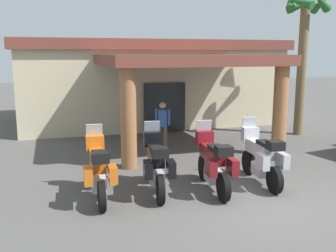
{
  "coord_description": "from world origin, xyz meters",
  "views": [
    {
      "loc": [
        -4.21,
        -7.49,
        3.31
      ],
      "look_at": [
        -1.21,
        3.22,
        1.2
      ],
      "focal_mm": 40.94,
      "sensor_mm": 36.0,
      "label": 1
    }
  ],
  "objects_px": {
    "motorcycle_silver": "(262,157)",
    "motorcycle_orange": "(98,169)",
    "palm_tree_near_portico": "(304,36)",
    "motel_building": "(147,80)",
    "motorcycle_maroon": "(214,162)",
    "pedestrian": "(163,122)",
    "motorcycle_black": "(156,164)"
  },
  "relations": [
    {
      "from": "motorcycle_orange",
      "to": "pedestrian",
      "type": "distance_m",
      "value": 4.81
    },
    {
      "from": "motorcycle_maroon",
      "to": "palm_tree_near_portico",
      "type": "distance_m",
      "value": 8.54
    },
    {
      "from": "motorcycle_silver",
      "to": "pedestrian",
      "type": "height_order",
      "value": "pedestrian"
    },
    {
      "from": "motorcycle_maroon",
      "to": "pedestrian",
      "type": "xyz_separation_m",
      "value": [
        -0.17,
        4.22,
        0.27
      ]
    },
    {
      "from": "motorcycle_orange",
      "to": "motorcycle_silver",
      "type": "xyz_separation_m",
      "value": [
        4.15,
        -0.05,
        0.0
      ]
    },
    {
      "from": "motorcycle_black",
      "to": "motorcycle_silver",
      "type": "relative_size",
      "value": 1.0
    },
    {
      "from": "pedestrian",
      "to": "palm_tree_near_portico",
      "type": "xyz_separation_m",
      "value": [
        6.08,
        0.99,
        3.03
      ]
    },
    {
      "from": "motorcycle_silver",
      "to": "palm_tree_near_portico",
      "type": "distance_m",
      "value": 7.56
    },
    {
      "from": "motorcycle_silver",
      "to": "pedestrian",
      "type": "bearing_deg",
      "value": 24.79
    },
    {
      "from": "motorcycle_maroon",
      "to": "motorcycle_orange",
      "type": "bearing_deg",
      "value": 90.53
    },
    {
      "from": "pedestrian",
      "to": "palm_tree_near_portico",
      "type": "bearing_deg",
      "value": -54.11
    },
    {
      "from": "motorcycle_black",
      "to": "motorcycle_maroon",
      "type": "bearing_deg",
      "value": -92.81
    },
    {
      "from": "motel_building",
      "to": "motorcycle_orange",
      "type": "distance_m",
      "value": 10.79
    },
    {
      "from": "motel_building",
      "to": "motorcycle_maroon",
      "type": "relative_size",
      "value": 5.6
    },
    {
      "from": "motorcycle_orange",
      "to": "pedestrian",
      "type": "xyz_separation_m",
      "value": [
        2.6,
        4.04,
        0.27
      ]
    },
    {
      "from": "motorcycle_maroon",
      "to": "pedestrian",
      "type": "distance_m",
      "value": 4.23
    },
    {
      "from": "motel_building",
      "to": "motorcycle_orange",
      "type": "height_order",
      "value": "motel_building"
    },
    {
      "from": "motorcycle_black",
      "to": "pedestrian",
      "type": "bearing_deg",
      "value": -10.12
    },
    {
      "from": "motorcycle_orange",
      "to": "motorcycle_black",
      "type": "height_order",
      "value": "same"
    },
    {
      "from": "motel_building",
      "to": "motorcycle_orange",
      "type": "bearing_deg",
      "value": -109.97
    },
    {
      "from": "motorcycle_orange",
      "to": "palm_tree_near_portico",
      "type": "height_order",
      "value": "palm_tree_near_portico"
    },
    {
      "from": "motorcycle_orange",
      "to": "pedestrian",
      "type": "relative_size",
      "value": 1.32
    },
    {
      "from": "motel_building",
      "to": "motorcycle_black",
      "type": "bearing_deg",
      "value": -102.76
    },
    {
      "from": "motel_building",
      "to": "palm_tree_near_portico",
      "type": "distance_m",
      "value": 7.62
    },
    {
      "from": "palm_tree_near_portico",
      "to": "motel_building",
      "type": "bearing_deg",
      "value": 135.82
    },
    {
      "from": "palm_tree_near_portico",
      "to": "motorcycle_black",
      "type": "bearing_deg",
      "value": -145.71
    },
    {
      "from": "motel_building",
      "to": "motorcycle_black",
      "type": "height_order",
      "value": "motel_building"
    },
    {
      "from": "motorcycle_silver",
      "to": "motorcycle_orange",
      "type": "bearing_deg",
      "value": 93.38
    },
    {
      "from": "motorcycle_silver",
      "to": "palm_tree_near_portico",
      "type": "height_order",
      "value": "palm_tree_near_portico"
    },
    {
      "from": "pedestrian",
      "to": "motorcycle_black",
      "type": "bearing_deg",
      "value": -170.32
    },
    {
      "from": "motorcycle_maroon",
      "to": "motorcycle_black",
      "type": "bearing_deg",
      "value": 84.64
    },
    {
      "from": "motorcycle_maroon",
      "to": "pedestrian",
      "type": "height_order",
      "value": "pedestrian"
    }
  ]
}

